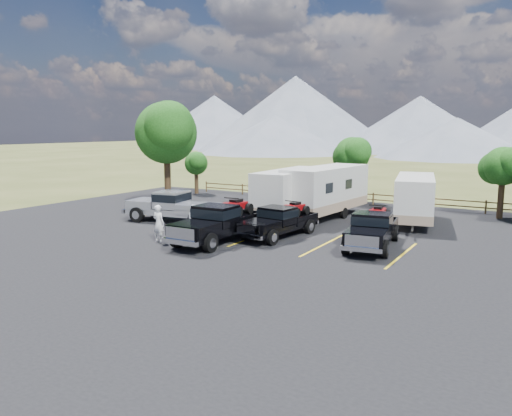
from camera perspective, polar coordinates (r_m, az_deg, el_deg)
The scene contains 18 objects.
ground at distance 23.13m, azimuth -0.86°, elevation -5.74°, with size 320.00×320.00×0.00m, color #404A1F.
asphalt_lot at distance 25.65m, azimuth 2.66°, elevation -4.22°, with size 44.00×34.00×0.04m, color black.
stall_lines at distance 26.51m, azimuth 3.68°, elevation -3.73°, with size 12.12×5.50×0.01m.
tree_big_nw at distance 37.10m, azimuth -10.24°, elevation 8.46°, with size 5.54×5.18×7.84m.
tree_ne_a at distance 36.25m, azimuth 26.38°, elevation 4.30°, with size 3.11×2.92×4.76m.
tree_north at distance 40.52m, azimuth 10.90°, elevation 5.99°, with size 3.46×3.24×5.25m.
tree_nw_small at distance 45.60m, azimuth -6.87°, elevation 5.09°, with size 2.59×2.43×3.85m.
rail_fence at distance 39.15m, azimuth 16.05°, elevation 0.94°, with size 36.12×0.12×1.00m.
mountain_range at distance 126.52m, azimuth 22.22°, elevation 9.33°, with size 209.00×71.00×20.00m.
rig_left at distance 26.22m, azimuth -4.29°, elevation -1.57°, with size 2.39×6.52×2.17m.
rig_center at distance 27.27m, azimuth 2.75°, elevation -1.44°, with size 2.49×5.77×1.87m.
rig_right at distance 25.57m, azimuth 13.20°, elevation -2.27°, with size 2.73×6.10×1.97m.
trailer_left at distance 32.97m, azimuth 4.10°, elevation 1.73°, with size 2.55×9.16×3.19m.
trailer_center at distance 33.40m, azimuth 8.01°, elevation 1.92°, with size 3.22×9.73×3.36m.
trailer_right at distance 32.46m, azimuth 17.69°, elevation 0.99°, with size 3.60×8.51×2.95m.
pickup_silver at distance 32.01m, azimuth -9.32°, elevation 0.24°, with size 6.79×3.07×1.96m.
person_a at distance 26.48m, azimuth -11.07°, elevation -1.74°, with size 0.71×0.47×1.96m, color white.
person_b at distance 27.83m, azimuth -7.04°, elevation -1.36°, with size 0.84×0.65×1.73m, color slate.
Camera 1 is at (11.71, -19.05, 5.93)m, focal length 35.00 mm.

